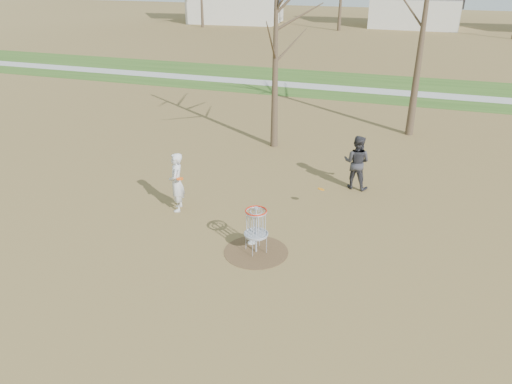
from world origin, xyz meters
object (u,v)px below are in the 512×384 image
player_throwing (357,162)px  disc_golf_basket (256,223)px  disc_grounded (252,243)px  player_standing (177,182)px

player_throwing → disc_golf_basket: player_throwing is taller
player_throwing → disc_grounded: size_ratio=8.79×
disc_golf_basket → disc_grounded: bearing=124.1°
player_standing → player_throwing: player_throwing is taller
player_throwing → disc_golf_basket: (-1.97, -5.20, -0.05)m
player_standing → disc_grounded: (2.94, -1.27, -0.95)m
disc_grounded → player_throwing: bearing=65.0°
player_throwing → disc_grounded: (-2.24, -4.80, -0.95)m
disc_grounded → player_standing: bearing=156.6°
player_throwing → disc_grounded: bearing=73.6°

